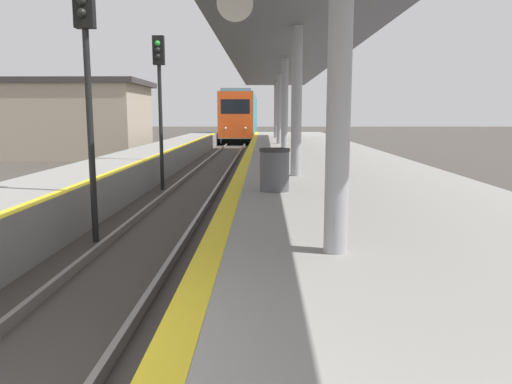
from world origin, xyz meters
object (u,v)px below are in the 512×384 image
object	(u,v)px
train	(241,116)
signal_mid	(160,84)
trash_bin	(275,170)
signal_near	(87,62)

from	to	relation	value
train	signal_mid	xyz separation A→B (m)	(-1.11, -33.59, 1.11)
signal_mid	trash_bin	bearing A→B (deg)	-61.81
trash_bin	signal_mid	bearing A→B (deg)	118.19
trash_bin	signal_near	bearing A→B (deg)	-176.88
signal_near	signal_mid	xyz separation A→B (m)	(-0.07, 6.81, 0.00)
signal_mid	trash_bin	xyz separation A→B (m)	(3.55, -6.62, -2.01)
train	trash_bin	bearing A→B (deg)	-86.53
train	signal_mid	world-z (taller)	signal_mid
signal_near	signal_mid	distance (m)	6.81
signal_near	trash_bin	world-z (taller)	signal_near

